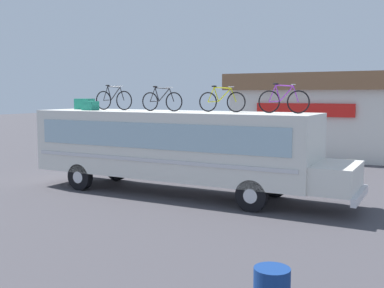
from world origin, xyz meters
TOP-DOWN VIEW (x-y plane):
  - ground_plane at (0.00, 0.00)m, footprint 120.00×120.00m
  - bus at (0.22, -0.00)m, footprint 11.88×2.60m
  - luggage_bag_1 at (-4.25, 0.36)m, footprint 0.71×0.47m
  - luggage_bag_2 at (-3.34, -0.37)m, footprint 0.50×0.46m
  - rooftop_bicycle_1 at (-2.69, 0.24)m, footprint 1.74×0.44m
  - rooftop_bicycle_2 at (-0.35, 0.02)m, footprint 1.70×0.44m
  - rooftop_bicycle_3 at (1.88, 0.33)m, footprint 1.75×0.44m
  - rooftop_bicycle_4 at (4.07, 0.27)m, footprint 1.69×0.44m
  - roadside_building at (2.14, 14.26)m, footprint 9.45×8.09m

SIDE VIEW (x-z plane):
  - ground_plane at x=0.00m, z-range 0.00..0.00m
  - bus at x=0.22m, z-range 0.28..3.25m
  - roadside_building at x=2.14m, z-range 0.06..4.80m
  - luggage_bag_2 at x=-3.34m, z-range 2.97..3.31m
  - luggage_bag_1 at x=-4.25m, z-range 2.97..3.40m
  - rooftop_bicycle_2 at x=-0.35m, z-range 2.89..3.80m
  - rooftop_bicycle_3 at x=1.88m, z-range 2.89..3.80m
  - rooftop_bicycle_4 at x=4.07m, z-range 2.88..3.85m
  - rooftop_bicycle_1 at x=-2.69m, z-range 2.88..3.86m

